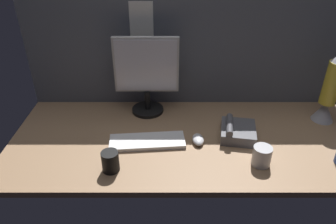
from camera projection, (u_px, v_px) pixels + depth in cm
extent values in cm
cube|color=#8C6B4C|center=(188.00, 138.00, 162.83)|extent=(180.00, 80.00, 3.00)
cube|color=#565B66|center=(186.00, 50.00, 177.69)|extent=(180.00, 5.00, 64.02)
cube|color=white|center=(140.00, 21.00, 166.24)|extent=(12.57, 0.40, 19.74)
cylinder|color=black|center=(147.00, 110.00, 182.51)|extent=(18.00, 18.00, 1.80)
cylinder|color=black|center=(146.00, 100.00, 179.21)|extent=(3.20, 3.20, 11.00)
cube|color=#B7B7B7|center=(145.00, 65.00, 169.30)|extent=(35.07, 2.40, 30.80)
cube|color=silver|center=(145.00, 66.00, 168.10)|extent=(32.67, 0.60, 28.40)
cube|color=silver|center=(146.00, 141.00, 155.82)|extent=(37.98, 16.14, 2.00)
ellipsoid|color=silver|center=(197.00, 139.00, 156.15)|extent=(6.02, 9.84, 3.40)
cylinder|color=black|center=(109.00, 162.00, 136.95)|extent=(7.62, 7.62, 9.55)
cylinder|color=#B2B2B7|center=(261.00, 156.00, 140.64)|extent=(8.41, 8.41, 9.22)
cone|color=#A5A5AD|center=(323.00, 111.00, 172.56)|extent=(11.68, 11.68, 10.62)
cylinder|color=gold|center=(331.00, 83.00, 163.80)|extent=(8.50, 8.50, 23.37)
cube|color=#4C4C51|center=(237.00, 132.00, 159.90)|extent=(19.92, 21.56, 5.60)
cylinder|color=#4C4C51|center=(229.00, 125.00, 157.61)|extent=(6.00, 17.39, 3.20)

